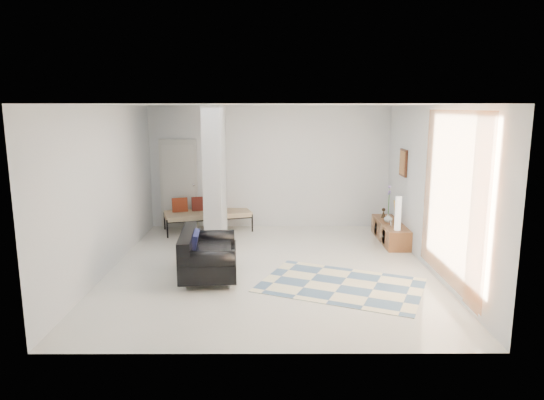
{
  "coord_description": "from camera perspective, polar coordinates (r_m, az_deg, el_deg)",
  "views": [
    {
      "loc": [
        0.02,
        -8.09,
        2.77
      ],
      "look_at": [
        0.05,
        0.6,
        1.09
      ],
      "focal_mm": 32.0,
      "sensor_mm": 36.0,
      "label": 1
    }
  ],
  "objects": [
    {
      "name": "cylinder_lamp",
      "position": [
        9.73,
        14.61,
        -1.53
      ],
      "size": [
        0.12,
        0.12,
        0.66
      ],
      "primitive_type": "cylinder",
      "color": "silver",
      "rests_on": "media_console"
    },
    {
      "name": "vase",
      "position": [
        10.38,
        13.5,
        -2.07
      ],
      "size": [
        0.2,
        0.2,
        0.18
      ],
      "primitive_type": "imported",
      "rotation": [
        0.0,
        0.0,
        -0.15
      ],
      "color": "silver",
      "rests_on": "media_console"
    },
    {
      "name": "floor",
      "position": [
        8.55,
        -0.29,
        -7.97
      ],
      "size": [
        6.0,
        6.0,
        0.0
      ],
      "primitive_type": "plane",
      "color": "beige",
      "rests_on": "ground"
    },
    {
      "name": "hallway_door",
      "position": [
        11.39,
        -10.91,
        1.89
      ],
      "size": [
        0.85,
        0.06,
        2.04
      ],
      "primitive_type": "cube",
      "color": "beige",
      "rests_on": "floor"
    },
    {
      "name": "daybed",
      "position": [
        11.06,
        -7.71,
        -1.49
      ],
      "size": [
        2.05,
        1.31,
        0.77
      ],
      "rotation": [
        0.0,
        0.0,
        0.29
      ],
      "color": "black",
      "rests_on": "floor"
    },
    {
      "name": "wall_right",
      "position": [
        8.65,
        18.24,
        1.26
      ],
      "size": [
        0.0,
        6.0,
        6.0
      ],
      "primitive_type": "plane",
      "rotation": [
        1.57,
        0.0,
        -1.57
      ],
      "color": "silver",
      "rests_on": "ground"
    },
    {
      "name": "media_console",
      "position": [
        10.43,
        13.74,
        -3.63
      ],
      "size": [
        0.45,
        1.65,
        0.8
      ],
      "color": "brown",
      "rests_on": "floor"
    },
    {
      "name": "ceiling",
      "position": [
        8.09,
        -0.31,
        11.14
      ],
      "size": [
        6.0,
        6.0,
        0.0
      ],
      "primitive_type": "plane",
      "rotation": [
        3.14,
        0.0,
        0.0
      ],
      "color": "white",
      "rests_on": "wall_back"
    },
    {
      "name": "area_rug",
      "position": [
        7.82,
        8.11,
        -9.88
      ],
      "size": [
        2.89,
        2.47,
        0.01
      ],
      "primitive_type": "cube",
      "rotation": [
        0.0,
        0.0,
        -0.41
      ],
      "color": "beige",
      "rests_on": "floor"
    },
    {
      "name": "wall_back",
      "position": [
        11.17,
        -0.27,
        3.89
      ],
      "size": [
        6.0,
        0.0,
        6.0
      ],
      "primitive_type": "plane",
      "rotation": [
        1.57,
        0.0,
        0.0
      ],
      "color": "silver",
      "rests_on": "ground"
    },
    {
      "name": "wall_front",
      "position": [
        5.27,
        -0.37,
        -4.13
      ],
      "size": [
        6.0,
        0.0,
        6.0
      ],
      "primitive_type": "plane",
      "rotation": [
        -1.57,
        0.0,
        0.0
      ],
      "color": "silver",
      "rests_on": "ground"
    },
    {
      "name": "bronze_figurine",
      "position": [
        10.77,
        12.98,
        -1.49
      ],
      "size": [
        0.12,
        0.12,
        0.21
      ],
      "primitive_type": null,
      "rotation": [
        0.0,
        0.0,
        0.1
      ],
      "color": "#2F2215",
      "rests_on": "media_console"
    },
    {
      "name": "partition_column",
      "position": [
        9.85,
        -6.71,
        2.86
      ],
      "size": [
        0.35,
        1.2,
        2.8
      ],
      "primitive_type": "cube",
      "color": "#A9ADB0",
      "rests_on": "floor"
    },
    {
      "name": "wall_left",
      "position": [
        8.66,
        -18.83,
        1.24
      ],
      "size": [
        0.0,
        6.0,
        6.0
      ],
      "primitive_type": "plane",
      "rotation": [
        1.57,
        0.0,
        1.57
      ],
      "color": "silver",
      "rests_on": "ground"
    },
    {
      "name": "loveseat",
      "position": [
        8.13,
        -7.85,
        -6.44
      ],
      "size": [
        1.0,
        1.59,
        0.76
      ],
      "rotation": [
        0.0,
        0.0,
        0.08
      ],
      "color": "silver",
      "rests_on": "floor"
    },
    {
      "name": "curtain",
      "position": [
        7.55,
        20.4,
        0.16
      ],
      "size": [
        0.0,
        2.55,
        2.55
      ],
      "primitive_type": "plane",
      "rotation": [
        1.57,
        0.0,
        1.57
      ],
      "color": "orange",
      "rests_on": "wall_right"
    },
    {
      "name": "wall_art",
      "position": [
        10.22,
        15.2,
        4.25
      ],
      "size": [
        0.04,
        0.45,
        0.55
      ],
      "primitive_type": "cube",
      "color": "#3F1E11",
      "rests_on": "wall_right"
    }
  ]
}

